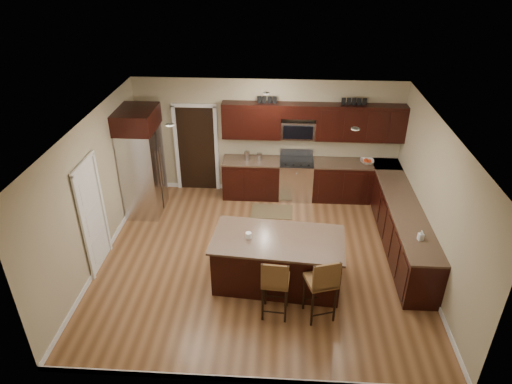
# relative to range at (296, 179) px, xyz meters

# --- Properties ---
(floor) EXTENTS (6.00, 6.00, 0.00)m
(floor) POSITION_rel_range_xyz_m (-0.68, -2.45, -0.47)
(floor) COLOR brown
(floor) RESTS_ON ground
(ceiling) EXTENTS (6.00, 6.00, 0.00)m
(ceiling) POSITION_rel_range_xyz_m (-0.68, -2.45, 2.23)
(ceiling) COLOR silver
(ceiling) RESTS_ON wall_back
(wall_back) EXTENTS (6.00, 0.00, 6.00)m
(wall_back) POSITION_rel_range_xyz_m (-0.68, 0.30, 0.88)
(wall_back) COLOR tan
(wall_back) RESTS_ON floor
(wall_left) EXTENTS (0.00, 5.50, 5.50)m
(wall_left) POSITION_rel_range_xyz_m (-3.68, -2.45, 0.88)
(wall_left) COLOR tan
(wall_left) RESTS_ON floor
(wall_right) EXTENTS (0.00, 5.50, 5.50)m
(wall_right) POSITION_rel_range_xyz_m (2.32, -2.45, 0.88)
(wall_right) COLOR tan
(wall_right) RESTS_ON floor
(base_cabinets) EXTENTS (4.02, 3.96, 0.92)m
(base_cabinets) POSITION_rel_range_xyz_m (1.22, -1.01, -0.01)
(base_cabinets) COLOR black
(base_cabinets) RESTS_ON floor
(upper_cabinets) EXTENTS (4.00, 0.33, 0.80)m
(upper_cabinets) POSITION_rel_range_xyz_m (0.36, 0.13, 1.37)
(upper_cabinets) COLOR black
(upper_cabinets) RESTS_ON wall_back
(range) EXTENTS (0.76, 0.64, 1.11)m
(range) POSITION_rel_range_xyz_m (0.00, 0.00, 0.00)
(range) COLOR silver
(range) RESTS_ON floor
(microwave) EXTENTS (0.76, 0.31, 0.40)m
(microwave) POSITION_rel_range_xyz_m (0.00, 0.15, 1.15)
(microwave) COLOR silver
(microwave) RESTS_ON upper_cabinets
(doorway) EXTENTS (0.85, 0.03, 2.06)m
(doorway) POSITION_rel_range_xyz_m (-2.33, 0.28, 0.56)
(doorway) COLOR black
(doorway) RESTS_ON floor
(pantry_door) EXTENTS (0.03, 0.80, 2.04)m
(pantry_door) POSITION_rel_range_xyz_m (-3.66, -2.75, 0.55)
(pantry_door) COLOR white
(pantry_door) RESTS_ON floor
(letter_decor) EXTENTS (2.20, 0.03, 0.15)m
(letter_decor) POSITION_rel_range_xyz_m (0.22, 0.13, 1.82)
(letter_decor) COLOR black
(letter_decor) RESTS_ON upper_cabinets
(island) EXTENTS (2.31, 1.34, 0.92)m
(island) POSITION_rel_range_xyz_m (-0.36, -3.06, -0.04)
(island) COLOR black
(island) RESTS_ON floor
(stool_mid) EXTENTS (0.45, 0.45, 1.12)m
(stool_mid) POSITION_rel_range_xyz_m (-0.38, -3.91, 0.23)
(stool_mid) COLOR brown
(stool_mid) RESTS_ON floor
(stool_right) EXTENTS (0.55, 0.55, 1.18)m
(stool_right) POSITION_rel_range_xyz_m (0.34, -3.91, 0.26)
(stool_right) COLOR brown
(stool_right) RESTS_ON floor
(refrigerator) EXTENTS (0.79, 1.02, 2.35)m
(refrigerator) POSITION_rel_range_xyz_m (-3.30, -0.80, 0.73)
(refrigerator) COLOR silver
(refrigerator) RESTS_ON floor
(floor_mat) EXTENTS (0.93, 0.64, 0.01)m
(floor_mat) POSITION_rel_range_xyz_m (-0.52, -0.72, -0.47)
(floor_mat) COLOR brown
(floor_mat) RESTS_ON floor
(fruit_bowl) EXTENTS (0.32, 0.32, 0.08)m
(fruit_bowl) POSITION_rel_range_xyz_m (1.57, -0.00, 0.49)
(fruit_bowl) COLOR silver
(fruit_bowl) RESTS_ON base_cabinets
(soap_bottle) EXTENTS (0.10, 0.10, 0.18)m
(soap_bottle) POSITION_rel_range_xyz_m (2.02, -2.94, 0.54)
(soap_bottle) COLOR #B2B2B2
(soap_bottle) RESTS_ON base_cabinets
(canister_tall) EXTENTS (0.12, 0.12, 0.21)m
(canister_tall) POSITION_rel_range_xyz_m (-1.13, -0.00, 0.55)
(canister_tall) COLOR silver
(canister_tall) RESTS_ON base_cabinets
(canister_short) EXTENTS (0.11, 0.11, 0.18)m
(canister_short) POSITION_rel_range_xyz_m (-0.85, -0.00, 0.54)
(canister_short) COLOR silver
(canister_short) RESTS_ON base_cabinets
(island_jar) EXTENTS (0.10, 0.10, 0.10)m
(island_jar) POSITION_rel_range_xyz_m (-0.86, -3.06, 0.50)
(island_jar) COLOR white
(island_jar) RESTS_ON island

